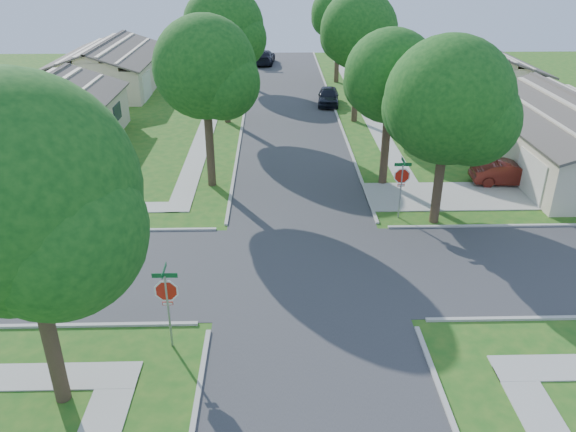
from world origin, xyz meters
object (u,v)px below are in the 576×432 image
(tree_w_far, at_px, (236,22))
(tree_e_far, at_px, (339,16))
(tree_ne_corner, at_px, (449,106))
(car_curb_west, at_px, (264,57))
(tree_e_near, at_px, (392,81))
(house_ne_near, at_px, (572,144))
(tree_sw_corner, at_px, (22,203))
(car_curb_east, at_px, (328,96))
(stop_sign_sw, at_px, (167,294))
(tree_w_near, at_px, (206,72))
(house_nw_near, at_px, (40,127))
(tree_e_mid, at_px, (359,34))
(tree_w_mid, at_px, (224,31))
(stop_sign_ne, at_px, (402,178))
(house_ne_far, at_px, (472,77))
(car_driveway, at_px, (508,173))
(house_nw_far, at_px, (110,71))

(tree_w_far, bearing_deg, tree_e_far, 0.00)
(tree_ne_corner, xyz_separation_m, car_curb_west, (-8.62, 38.86, -4.85))
(tree_e_near, bearing_deg, house_ne_near, 10.04)
(tree_sw_corner, height_order, car_curb_east, tree_sw_corner)
(stop_sign_sw, relative_size, car_curb_east, 0.73)
(tree_e_near, relative_size, tree_w_near, 0.92)
(tree_ne_corner, xyz_separation_m, house_nw_near, (-22.35, 10.79, -4.08))
(tree_w_far, bearing_deg, tree_e_mid, -54.10)
(tree_w_mid, height_order, tree_ne_corner, tree_w_mid)
(stop_sign_ne, relative_size, tree_e_mid, 0.32)
(tree_e_far, height_order, car_curb_west, tree_e_far)
(house_ne_far, xyz_separation_m, car_driveway, (-4.49, -20.30, -0.86))
(house_ne_far, bearing_deg, house_ne_near, -90.00)
(stop_sign_ne, xyz_separation_m, car_driveway, (6.80, 4.00, -1.38))
(tree_w_near, relative_size, house_ne_far, 0.66)
(stop_sign_ne, relative_size, tree_sw_corner, 0.31)
(tree_sw_corner, distance_m, house_ne_far, 43.20)
(stop_sign_sw, xyz_separation_m, tree_w_mid, (0.06, 25.71, 4.46))
(tree_w_near, height_order, tree_w_far, tree_w_near)
(stop_sign_ne, distance_m, house_ne_far, 26.80)
(house_ne_near, xyz_separation_m, car_driveway, (-4.49, -2.30, -0.86))
(house_ne_far, bearing_deg, tree_w_near, -135.91)
(car_curb_west, bearing_deg, stop_sign_sw, 92.02)
(tree_e_near, bearing_deg, house_ne_far, 60.65)
(house_ne_near, bearing_deg, tree_ne_corner, -144.82)
(house_ne_near, bearing_deg, tree_e_far, 116.03)
(stop_sign_ne, height_order, tree_sw_corner, tree_sw_corner)
(house_ne_near, distance_m, house_nw_far, 38.26)
(stop_sign_ne, xyz_separation_m, tree_e_near, (0.05, 4.31, 3.61))
(tree_e_far, height_order, tree_ne_corner, tree_e_far)
(tree_e_mid, xyz_separation_m, car_curb_west, (-7.02, 22.06, -5.51))
(house_ne_near, height_order, car_curb_west, house_ne_near)
(tree_sw_corner, height_order, car_curb_west, tree_sw_corner)
(tree_w_far, height_order, tree_sw_corner, tree_sw_corner)
(stop_sign_ne, relative_size, house_nw_near, 0.22)
(stop_sign_ne, xyz_separation_m, tree_e_far, (0.05, 29.31, 3.95))
(stop_sign_sw, bearing_deg, house_nw_far, 107.10)
(tree_w_near, xyz_separation_m, house_nw_far, (-11.35, 22.99, -4.60))
(tree_sw_corner, height_order, tree_ne_corner, tree_sw_corner)
(stop_sign_sw, height_order, car_curb_west, stop_sign_sw)
(tree_e_mid, xyz_separation_m, house_ne_near, (11.23, -10.01, -4.74))
(house_nw_near, relative_size, car_curb_east, 3.31)
(tree_e_far, xyz_separation_m, tree_w_mid, (-9.39, -13.00, 0.51))
(tree_w_mid, xyz_separation_m, tree_ne_corner, (11.00, -16.80, -0.90))
(house_nw_near, relative_size, house_nw_far, 1.00)
(tree_e_near, relative_size, car_driveway, 2.09)
(car_driveway, bearing_deg, tree_w_far, 35.75)
(car_curb_west, bearing_deg, car_curb_east, 112.51)
(tree_e_near, bearing_deg, tree_e_mid, 89.97)
(tree_e_far, relative_size, house_ne_far, 0.64)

